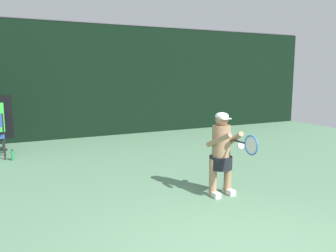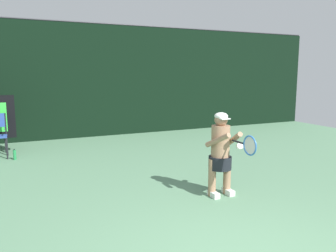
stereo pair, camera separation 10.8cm
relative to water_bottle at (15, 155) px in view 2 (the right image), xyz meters
name	(u,v)px [view 2 (the right image)]	position (x,y,z in m)	size (l,w,h in m)	color
backdrop_screen	(83,81)	(2.13, 2.28, 1.69)	(18.00, 0.12, 3.66)	black
water_bottle	(15,155)	(0.00, 0.00, 0.00)	(0.07, 0.07, 0.27)	#278B4A
tennis_player	(221,151)	(3.18, -4.06, 0.64)	(0.54, 0.62, 1.42)	white
tennis_racket	(249,145)	(3.27, -4.69, 0.86)	(0.03, 0.60, 0.31)	black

